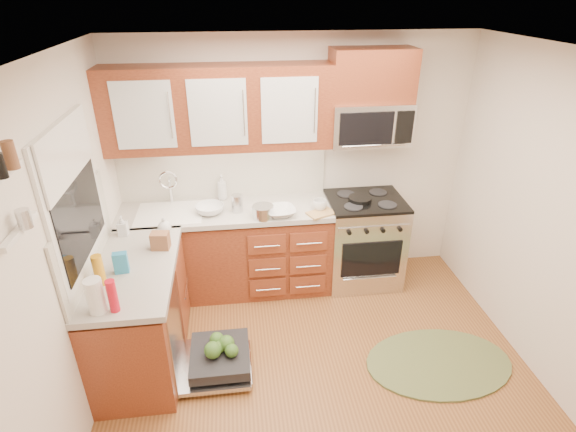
{
  "coord_description": "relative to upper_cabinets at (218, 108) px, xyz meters",
  "views": [
    {
      "loc": [
        -0.62,
        -2.5,
        2.86
      ],
      "look_at": [
        -0.18,
        0.85,
        1.12
      ],
      "focal_mm": 28.0,
      "sensor_mm": 36.0,
      "label": 1
    }
  ],
  "objects": [
    {
      "name": "floor",
      "position": [
        0.73,
        -1.57,
        -1.88
      ],
      "size": [
        3.5,
        3.5,
        0.0
      ],
      "primitive_type": "plane",
      "color": "brown",
      "rests_on": "ground"
    },
    {
      "name": "ceiling",
      "position": [
        0.73,
        -1.57,
        0.62
      ],
      "size": [
        3.5,
        3.5,
        0.0
      ],
      "primitive_type": "plane",
      "rotation": [
        3.14,
        0.0,
        0.0
      ],
      "color": "white",
      "rests_on": "ground"
    },
    {
      "name": "wall_back",
      "position": [
        0.73,
        0.18,
        -0.62
      ],
      "size": [
        3.5,
        0.04,
        2.5
      ],
      "primitive_type": "cube",
      "color": "silver",
      "rests_on": "ground"
    },
    {
      "name": "wall_left",
      "position": [
        -1.02,
        -1.57,
        -0.62
      ],
      "size": [
        0.04,
        3.5,
        2.5
      ],
      "primitive_type": "cube",
      "color": "silver",
      "rests_on": "ground"
    },
    {
      "name": "wall_right",
      "position": [
        2.48,
        -1.57,
        -0.62
      ],
      "size": [
        0.04,
        3.5,
        2.5
      ],
      "primitive_type": "cube",
      "color": "silver",
      "rests_on": "ground"
    },
    {
      "name": "base_cabinet_back",
      "position": [
        0.0,
        -0.12,
        -1.45
      ],
      "size": [
        2.05,
        0.6,
        0.85
      ],
      "primitive_type": "cube",
      "color": "#5C2314",
      "rests_on": "ground"
    },
    {
      "name": "base_cabinet_left",
      "position": [
        -0.72,
        -1.05,
        -1.45
      ],
      "size": [
        0.6,
        1.25,
        0.85
      ],
      "primitive_type": "cube",
      "color": "#5C2314",
      "rests_on": "ground"
    },
    {
      "name": "countertop_back",
      "position": [
        0.0,
        -0.14,
        -0.97
      ],
      "size": [
        2.07,
        0.64,
        0.05
      ],
      "primitive_type": "cube",
      "color": "#B0ABA1",
      "rests_on": "base_cabinet_back"
    },
    {
      "name": "countertop_left",
      "position": [
        -0.71,
        -1.05,
        -0.97
      ],
      "size": [
        0.64,
        1.27,
        0.05
      ],
      "primitive_type": "cube",
      "color": "#B0ABA1",
      "rests_on": "base_cabinet_left"
    },
    {
      "name": "backsplash_back",
      "position": [
        0.0,
        0.16,
        -0.67
      ],
      "size": [
        2.05,
        0.02,
        0.57
      ],
      "primitive_type": "cube",
      "color": "silver",
      "rests_on": "ground"
    },
    {
      "name": "backsplash_left",
      "position": [
        -1.01,
        -1.05,
        -0.67
      ],
      "size": [
        0.02,
        1.25,
        0.57
      ],
      "primitive_type": "cube",
      "color": "silver",
      "rests_on": "ground"
    },
    {
      "name": "upper_cabinets",
      "position": [
        0.0,
        0.0,
        0.0
      ],
      "size": [
        2.05,
        0.35,
        0.75
      ],
      "primitive_type": null,
      "color": "#5C2314",
      "rests_on": "ground"
    },
    {
      "name": "cabinet_over_mw",
      "position": [
        1.41,
        0.0,
        0.26
      ],
      "size": [
        0.76,
        0.35,
        0.47
      ],
      "primitive_type": "cube",
      "color": "#5C2314",
      "rests_on": "ground"
    },
    {
      "name": "range",
      "position": [
        1.41,
        -0.15,
        -1.4
      ],
      "size": [
        0.76,
        0.64,
        0.95
      ],
      "primitive_type": null,
      "color": "silver",
      "rests_on": "ground"
    },
    {
      "name": "microwave",
      "position": [
        1.41,
        -0.02,
        -0.18
      ],
      "size": [
        0.76,
        0.38,
        0.4
      ],
      "primitive_type": null,
      "color": "silver",
      "rests_on": "ground"
    },
    {
      "name": "sink",
      "position": [
        -0.52,
        -0.16,
        -1.07
      ],
      "size": [
        0.62,
        0.5,
        0.26
      ],
      "primitive_type": null,
      "color": "white",
      "rests_on": "ground"
    },
    {
      "name": "dishwasher",
      "position": [
        -0.13,
        -1.27,
        -1.77
      ],
      "size": [
        0.7,
        0.6,
        0.2
      ],
      "primitive_type": null,
      "color": "silver",
      "rests_on": "ground"
    },
    {
      "name": "window",
      "position": [
        -1.01,
        -1.07,
        -0.32
      ],
      "size": [
        0.03,
        1.05,
        1.05
      ],
      "primitive_type": null,
      "color": "white",
      "rests_on": "ground"
    },
    {
      "name": "window_blind",
      "position": [
        -0.98,
        -1.07,
        0.0
      ],
      "size": [
        0.02,
        0.96,
        0.4
      ],
      "primitive_type": "cube",
      "color": "white",
      "rests_on": "ground"
    },
    {
      "name": "shelf_upper",
      "position": [
        -0.99,
        -1.92,
        0.17
      ],
      "size": [
        0.04,
        0.4,
        0.03
      ],
      "primitive_type": "cube",
      "color": "white",
      "rests_on": "ground"
    },
    {
      "name": "shelf_lower",
      "position": [
        -0.99,
        -1.92,
        -0.12
      ],
      "size": [
        0.04,
        0.4,
        0.03
      ],
      "primitive_type": "cube",
      "color": "white",
      "rests_on": "ground"
    },
    {
      "name": "rug",
      "position": [
        1.74,
        -1.45,
        -1.86
      ],
      "size": [
        1.45,
        1.21,
        0.02
      ],
      "primitive_type": null,
      "rotation": [
        0.0,
        0.0,
        -0.38
      ],
      "color": "#5A673B",
      "rests_on": "ground"
    },
    {
      "name": "skillet",
      "position": [
        1.33,
        -0.17,
        -0.9
      ],
      "size": [
        0.28,
        0.28,
        0.04
      ],
      "primitive_type": "cylinder",
      "rotation": [
        0.0,
        0.0,
        -0.27
      ],
      "color": "black",
      "rests_on": "range"
    },
    {
      "name": "stock_pot",
      "position": [
        0.35,
        -0.35,
        -0.89
      ],
      "size": [
        0.23,
        0.23,
        0.12
      ],
      "primitive_type": "cylinder",
      "rotation": [
        0.0,
        0.0,
        -0.18
      ],
      "color": "silver",
      "rests_on": "countertop_back"
    },
    {
      "name": "cutting_board",
      "position": [
        0.91,
        -0.35,
        -0.94
      ],
      "size": [
        0.3,
        0.25,
        0.02
      ],
      "primitive_type": "cube",
      "rotation": [
        0.0,
        0.0,
        0.4
      ],
      "color": "#A7864C",
      "rests_on": "countertop_back"
    },
    {
      "name": "canister",
      "position": [
        0.12,
        -0.2,
        -0.86
      ],
      "size": [
        0.13,
        0.13,
        0.17
      ],
      "primitive_type": "cylinder",
      "rotation": [
        0.0,
        0.0,
        -0.26
      ],
      "color": "silver",
      "rests_on": "countertop_back"
    },
    {
      "name": "paper_towel_roll",
      "position": [
        -0.84,
        -1.57,
        -0.82
      ],
      "size": [
        0.15,
        0.15,
        0.25
      ],
      "primitive_type": "cylinder",
      "rotation": [
        0.0,
        0.0,
        -0.36
      ],
      "color": "white",
      "rests_on": "countertop_left"
    },
    {
      "name": "mustard_bottle",
      "position": [
        -0.9,
        -1.25,
        -0.83
      ],
      "size": [
        0.09,
        0.09,
        0.24
      ],
      "primitive_type": "cylinder",
      "rotation": [
        0.0,
        0.0,
        -0.16
      ],
      "color": "orange",
      "rests_on": "countertop_left"
    },
    {
      "name": "red_bottle",
      "position": [
        -0.73,
        -1.57,
        -0.83
      ],
      "size": [
        0.07,
        0.07,
        0.24
      ],
      "primitive_type": "cylinder",
      "rotation": [
        0.0,
        0.0,
        0.03
      ],
      "color": "red",
      "rests_on": "countertop_left"
    },
    {
      "name": "wooden_box",
      "position": [
        -0.52,
        -0.8,
        -0.88
      ],
      "size": [
        0.15,
        0.12,
        0.14
      ],
      "primitive_type": "cube",
      "rotation": [
        0.0,
        0.0,
        -0.12
      ],
      "color": "brown",
      "rests_on": "countertop_left"
    },
    {
      "name": "blue_carton",
      "position": [
        -0.77,
        -1.11,
        -0.87
      ],
      "size": [
        0.11,
        0.07,
        0.17
      ],
      "primitive_type": "cube",
      "rotation": [
        0.0,
        0.0,
        0.12
      ],
      "color": "#2885BB",
      "rests_on": "countertop_left"
    },
    {
      "name": "bowl_a",
      "position": [
        0.52,
        -0.32,
        -0.91
      ],
      "size": [
        0.32,
        0.32,
        0.07
      ],
      "primitive_type": "imported",
      "rotation": [
        0.0,
        0.0,
        0.14
      ],
      "color": "#999999",
      "rests_on": "countertop_back"
    },
    {
      "name": "bowl_b",
      "position": [
        -0.14,
        -0.2,
        -0.91
      ],
      "size": [
        0.36,
        0.36,
        0.08
      ],
      "primitive_type": "imported",
      "rotation": [
        0.0,
        0.0,
        -0.4
      ],
      "color": "#999999",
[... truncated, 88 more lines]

